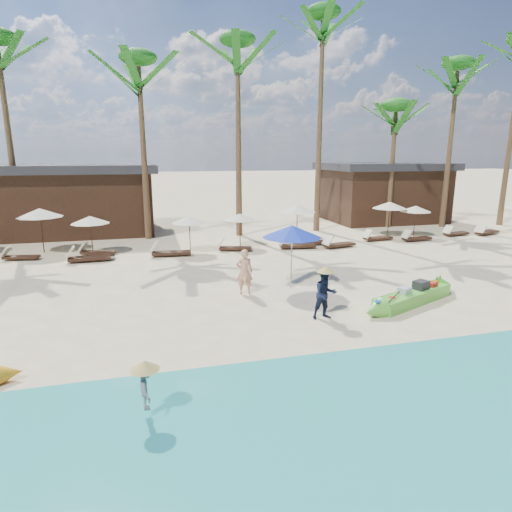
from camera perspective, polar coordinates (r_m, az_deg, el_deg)
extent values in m
plane|color=beige|center=(13.13, 1.59, -8.53)|extent=(240.00, 240.00, 0.00)
cube|color=tan|center=(8.96, 10.99, -19.99)|extent=(240.00, 4.50, 0.01)
cube|color=#5DC33B|center=(15.41, 20.17, -5.20)|extent=(3.49, 2.04, 0.42)
cube|color=white|center=(15.41, 20.17, -5.12)|extent=(2.96, 1.66, 0.19)
cube|color=#262628|center=(15.68, 21.12, -3.78)|extent=(0.61, 0.55, 0.38)
cube|color=silver|center=(15.00, 19.16, -4.53)|extent=(0.48, 0.45, 0.31)
cube|color=red|center=(16.18, 22.39, -3.65)|extent=(0.41, 0.38, 0.24)
cylinder|color=red|center=(14.51, 17.68, -5.46)|extent=(0.24, 0.24, 0.10)
cylinder|color=#262628|center=(14.24, 17.40, -5.83)|extent=(0.22, 0.22, 0.09)
sphere|color=#CAB77E|center=(13.99, 16.45, -5.86)|extent=(0.20, 0.20, 0.20)
cylinder|color=gold|center=(16.72, 22.92, -3.25)|extent=(0.15, 0.15, 0.20)
cylinder|color=gold|center=(16.90, 23.30, -3.11)|extent=(0.15, 0.15, 0.20)
imported|color=tan|center=(15.31, -1.55, -2.09)|extent=(0.66, 0.50, 1.64)
imported|color=#121A32|center=(13.17, 9.21, -5.08)|extent=(0.76, 0.60, 1.54)
imported|color=gray|center=(8.68, -14.44, -16.64)|extent=(0.39, 0.60, 0.87)
cylinder|color=#99999E|center=(15.98, 4.74, -0.23)|extent=(0.05, 0.05, 2.31)
cone|color=#132CB3|center=(15.78, 4.81, 3.30)|extent=(2.21, 2.21, 0.45)
cylinder|color=#372316|center=(24.28, -26.65, 2.95)|extent=(0.06, 0.06, 2.21)
cone|color=beige|center=(24.15, -26.89, 5.17)|extent=(2.21, 2.21, 0.44)
cube|color=#372316|center=(23.25, -28.79, -0.12)|extent=(1.65, 0.80, 0.11)
cube|color=beige|center=(23.50, -30.41, 0.52)|extent=(0.44, 0.57, 0.46)
cylinder|color=#372316|center=(22.93, -21.08, 2.52)|extent=(0.05, 0.05, 1.88)
cone|color=beige|center=(22.80, -21.25, 4.52)|extent=(1.88, 1.88, 0.38)
cube|color=#372316|center=(22.74, -20.32, 0.46)|extent=(1.73, 0.96, 0.12)
cube|color=beige|center=(22.96, -22.06, 1.17)|extent=(0.50, 0.61, 0.48)
cube|color=#372316|center=(21.53, -21.28, -0.26)|extent=(1.92, 0.69, 0.13)
cube|color=beige|center=(21.54, -23.57, 0.46)|extent=(0.45, 0.63, 0.55)
cylinder|color=#372316|center=(22.09, -8.81, 2.81)|extent=(0.05, 0.05, 1.83)
cone|color=beige|center=(21.96, -8.89, 4.83)|extent=(1.83, 1.83, 0.37)
cube|color=#372316|center=(21.56, -11.19, 0.43)|extent=(1.94, 0.79, 0.13)
cube|color=beige|center=(21.54, -13.44, 1.21)|extent=(0.48, 0.65, 0.55)
cylinder|color=#372316|center=(23.15, -2.14, 3.37)|extent=(0.04, 0.04, 1.77)
cone|color=beige|center=(23.03, -2.16, 5.23)|extent=(1.77, 1.77, 0.35)
cube|color=#372316|center=(22.35, -2.75, 1.07)|extent=(1.75, 1.03, 0.12)
cube|color=beige|center=(22.38, -4.63, 1.83)|extent=(0.52, 0.63, 0.49)
cube|color=#372316|center=(22.97, 5.58, 1.41)|extent=(1.95, 0.80, 0.13)
cube|color=beige|center=(22.71, 3.56, 2.17)|extent=(0.48, 0.65, 0.55)
cylinder|color=#372316|center=(24.50, 5.49, 4.25)|extent=(0.05, 0.05, 2.09)
cone|color=beige|center=(24.38, 5.54, 6.33)|extent=(2.09, 2.09, 0.42)
cube|color=#372316|center=(23.96, 7.01, 1.86)|extent=(1.92, 0.94, 0.13)
cube|color=beige|center=(23.76, 5.10, 2.61)|extent=(0.52, 0.66, 0.54)
cube|color=#372316|center=(23.55, 11.06, 1.50)|extent=(1.88, 0.95, 0.13)
cube|color=beige|center=(23.02, 9.54, 2.10)|extent=(0.52, 0.65, 0.52)
cylinder|color=#372316|center=(27.35, 17.27, 4.64)|extent=(0.05, 0.05, 2.07)
cone|color=beige|center=(27.24, 17.40, 6.49)|extent=(2.07, 2.07, 0.41)
cube|color=#372316|center=(26.00, 15.96, 2.32)|extent=(1.76, 0.72, 0.12)
cube|color=beige|center=(25.52, 14.62, 2.89)|extent=(0.44, 0.59, 0.50)
cylinder|color=#372316|center=(27.94, 20.39, 4.32)|extent=(0.05, 0.05, 1.83)
cone|color=beige|center=(27.84, 20.52, 5.92)|extent=(1.83, 1.83, 0.37)
cube|color=#372316|center=(26.58, 20.66, 2.21)|extent=(1.74, 0.66, 0.12)
cube|color=beige|center=(26.07, 19.41, 2.78)|extent=(0.42, 0.58, 0.50)
cube|color=#372316|center=(29.29, 25.14, 2.75)|extent=(1.73, 0.82, 0.12)
cube|color=beige|center=(28.69, 24.24, 3.24)|extent=(0.46, 0.59, 0.49)
cube|color=#372316|center=(30.53, 28.43, 2.82)|extent=(1.91, 1.14, 0.13)
cube|color=beige|center=(29.79, 27.74, 3.29)|extent=(0.57, 0.69, 0.53)
cone|color=brown|center=(27.71, -29.99, 12.76)|extent=(0.40, 0.40, 10.89)
cone|color=brown|center=(25.98, -14.76, 13.24)|extent=(0.40, 0.40, 10.08)
ellipsoid|color=#1E6E1B|center=(26.49, -15.46, 24.18)|extent=(2.08, 2.08, 0.88)
cone|color=brown|center=(26.32, -2.36, 14.94)|extent=(0.40, 0.40, 11.26)
ellipsoid|color=#1E6E1B|center=(27.07, -2.48, 26.94)|extent=(2.08, 2.08, 0.88)
cone|color=brown|center=(28.30, 8.48, 16.63)|extent=(0.40, 0.40, 13.16)
ellipsoid|color=#1E6E1B|center=(29.43, 8.98, 29.51)|extent=(2.08, 2.08, 0.88)
cone|color=brown|center=(30.85, 17.66, 11.15)|extent=(0.40, 0.40, 8.07)
ellipsoid|color=#1E6E1B|center=(31.00, 18.21, 18.61)|extent=(2.08, 2.08, 0.88)
cone|color=brown|center=(32.29, 24.41, 12.95)|extent=(0.40, 0.40, 10.64)
ellipsoid|color=#1E6E1B|center=(32.79, 25.37, 22.24)|extent=(2.08, 2.08, 0.88)
cone|color=brown|center=(35.02, 30.84, 13.56)|extent=(0.40, 0.40, 12.26)
cube|color=#372316|center=(29.72, -23.43, 6.48)|extent=(10.00, 6.00, 3.80)
cube|color=#2D2D33|center=(29.58, -23.82, 10.61)|extent=(10.80, 6.60, 0.50)
cube|color=#372316|center=(34.12, 16.44, 7.78)|extent=(8.00, 6.00, 3.80)
cube|color=#2D2D33|center=(34.00, 16.68, 11.38)|extent=(8.80, 6.60, 0.50)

